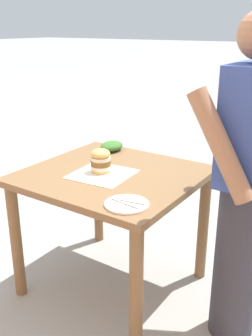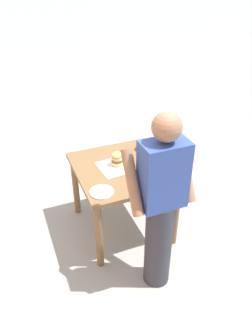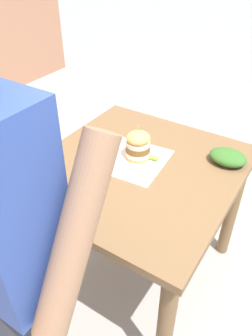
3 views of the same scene
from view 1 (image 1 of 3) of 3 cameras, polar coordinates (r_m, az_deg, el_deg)
The scene contains 8 objects.
ground_plane at distance 2.72m, azimuth -1.82°, elevation -16.42°, with size 80.00×80.00×0.00m, color #9E9E99.
patio_table at distance 2.39m, azimuth -1.99°, elevation -3.65°, with size 0.93×0.99×0.79m.
serving_paper at distance 2.32m, azimuth -3.45°, elevation -0.89°, with size 0.33×0.33×0.00m, color white.
sandwich at distance 2.33m, azimuth -3.70°, elevation 1.11°, with size 0.12×0.12×0.18m.
pickle_spear at distance 2.41m, azimuth -3.13°, elevation 0.27°, with size 0.02×0.02×0.07m, color #8EA83D.
side_plate_with_forks at distance 1.92m, azimuth 0.11°, elevation -5.28°, with size 0.22×0.22×0.02m.
side_salad at distance 2.75m, azimuth -2.10°, elevation 3.19°, with size 0.18×0.14×0.07m, color #386B28.
diner_across_table at distance 2.01m, azimuth 16.87°, elevation -2.30°, with size 0.55×0.35×1.69m.
Camera 1 is at (1.77, 1.30, 1.62)m, focal length 42.00 mm.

